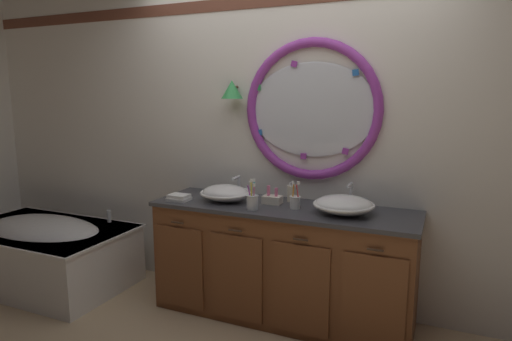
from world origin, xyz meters
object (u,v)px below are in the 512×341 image
bathtub (44,249)px  toothbrush_holder_right (295,201)px  toothbrush_holder_left (252,201)px  toiletry_basket (272,199)px  folded_hand_towel (179,198)px  sink_basin_left (226,193)px  sink_basin_right (344,205)px  soap_dispenser (292,193)px

bathtub → toothbrush_holder_right: 2.29m
toothbrush_holder_left → toiletry_basket: toothbrush_holder_left is taller
bathtub → toothbrush_holder_right: bearing=7.2°
folded_hand_towel → toothbrush_holder_right: bearing=8.7°
toothbrush_holder_left → folded_hand_towel: bearing=177.8°
toothbrush_holder_right → folded_hand_towel: bearing=-171.3°
bathtub → toiletry_basket: 2.10m
sink_basin_left → toothbrush_holder_right: (0.55, 0.00, -0.01)m
bathtub → toothbrush_holder_left: toothbrush_holder_left is taller
sink_basin_left → folded_hand_towel: sink_basin_left is taller
folded_hand_towel → toiletry_basket: 0.71m
sink_basin_right → toothbrush_holder_right: size_ratio=2.09×
toothbrush_holder_left → bathtub: bearing=-176.5°
bathtub → folded_hand_towel: folded_hand_towel is taller
bathtub → toiletry_basket: bearing=9.8°
sink_basin_left → bathtub: bearing=-170.5°
sink_basin_right → toothbrush_holder_right: (-0.34, 0.00, -0.01)m
sink_basin_right → toiletry_basket: size_ratio=3.02×
toothbrush_holder_right → soap_dispenser: bearing=115.8°
sink_basin_left → toiletry_basket: 0.36m
sink_basin_left → toothbrush_holder_right: toothbrush_holder_right is taller
sink_basin_left → folded_hand_towel: bearing=-158.2°
sink_basin_left → toothbrush_holder_left: size_ratio=1.73×
toiletry_basket → soap_dispenser: bearing=49.2°
toothbrush_holder_right → toiletry_basket: (-0.20, 0.06, -0.02)m
toiletry_basket → folded_hand_towel: bearing=-163.7°
toothbrush_holder_right → folded_hand_towel: toothbrush_holder_right is taller
toiletry_basket → bathtub: bearing=-170.2°
toothbrush_holder_left → sink_basin_left: bearing=151.9°
toothbrush_holder_right → folded_hand_towel: (-0.88, -0.14, -0.03)m
toothbrush_holder_right → toiletry_basket: toothbrush_holder_right is taller
soap_dispenser → folded_hand_towel: size_ratio=0.94×
soap_dispenser → sink_basin_right: bearing=-23.8°
toothbrush_holder_left → folded_hand_towel: size_ratio=1.37×
sink_basin_right → folded_hand_towel: (-1.22, -0.13, -0.04)m
soap_dispenser → folded_hand_towel: (-0.79, -0.32, -0.04)m
toothbrush_holder_left → toothbrush_holder_right: (0.26, 0.16, -0.01)m
bathtub → soap_dispenser: soap_dispenser is taller
sink_basin_right → toothbrush_holder_right: toothbrush_holder_right is taller
sink_basin_left → soap_dispenser: bearing=22.7°
toiletry_basket → toothbrush_holder_left: bearing=-105.2°
toiletry_basket → sink_basin_right: bearing=-7.1°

